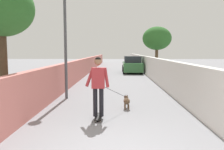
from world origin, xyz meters
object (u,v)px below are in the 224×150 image
object	(u,v)px
tree_right_near	(157,39)
skateboard	(98,117)
dog	(127,101)
lamp_post	(65,25)
tree_left_mid	(0,10)
person_skateboarder	(98,82)
car_near	(132,65)

from	to	relation	value
tree_right_near	skateboard	xyz separation A→B (m)	(-16.55, 4.52, -3.18)
tree_right_near	dog	world-z (taller)	tree_right_near
tree_right_near	lamp_post	distance (m)	14.92
tree_left_mid	skateboard	world-z (taller)	tree_left_mid
tree_right_near	person_skateboarder	xyz separation A→B (m)	(-16.55, 4.52, -2.13)
person_skateboarder	dog	xyz separation A→B (m)	(1.26, -0.89, -0.84)
car_near	tree_right_near	bearing A→B (deg)	-54.85
lamp_post	car_near	bearing A→B (deg)	-16.82
dog	person_skateboarder	bearing A→B (deg)	145.00
dog	tree_right_near	bearing A→B (deg)	-13.39
skateboard	car_near	xyz separation A→B (m)	(14.75, -1.97, 0.65)
tree_right_near	skateboard	distance (m)	17.45
lamp_post	dog	world-z (taller)	lamp_post
lamp_post	dog	size ratio (longest dim) A/B	2.83
dog	car_near	world-z (taller)	car_near
dog	tree_left_mid	bearing A→B (deg)	100.16
tree_left_mid	person_skateboarder	size ratio (longest dim) A/B	2.40
dog	lamp_post	bearing A→B (deg)	55.83
skateboard	lamp_post	bearing A→B (deg)	28.46
lamp_post	dog	bearing A→B (deg)	-124.17
lamp_post	car_near	world-z (taller)	lamp_post
car_near	dog	bearing A→B (deg)	175.41
lamp_post	car_near	size ratio (longest dim) A/B	1.16
tree_right_near	dog	distance (m)	15.99
tree_right_near	lamp_post	size ratio (longest dim) A/B	0.98
tree_right_near	person_skateboarder	bearing A→B (deg)	164.71
skateboard	person_skateboarder	distance (m)	1.05
tree_right_near	tree_left_mid	size ratio (longest dim) A/B	1.05
tree_left_mid	skateboard	distance (m)	4.48
lamp_post	dog	xyz separation A→B (m)	(-1.69, -2.49, -2.79)
lamp_post	person_skateboarder	distance (m)	3.88
tree_left_mid	car_near	size ratio (longest dim) A/B	1.09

